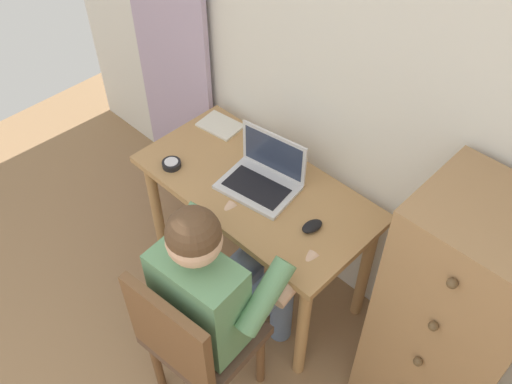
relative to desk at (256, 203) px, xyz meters
The scene contains 10 objects.
wall_back 0.91m from the desk, 33.20° to the left, with size 4.80×0.05×2.50m, color silver.
curtain_panel 1.09m from the desk, 162.72° to the left, with size 0.60×0.03×2.23m, color #B29EBC.
desk is the anchor object (origin of this frame).
dresser 1.00m from the desk, ahead, with size 0.50×0.47×1.25m.
chair 0.71m from the desk, 67.08° to the right, with size 0.45×0.44×0.89m.
person_seated 0.53m from the desk, 60.82° to the right, with size 0.56×0.61×1.21m.
laptop 0.18m from the desk, 62.42° to the left, with size 0.37×0.30×0.24m.
computer_mouse 0.38m from the desk, ahead, with size 0.06×0.10×0.03m, color black.
desk_clock 0.44m from the desk, 153.21° to the right, with size 0.09×0.09×0.03m.
notebook_pad 0.48m from the desk, 157.54° to the left, with size 0.21×0.15×0.01m, color silver.
Camera 1 is at (0.71, 0.56, 2.54)m, focal length 38.95 mm.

